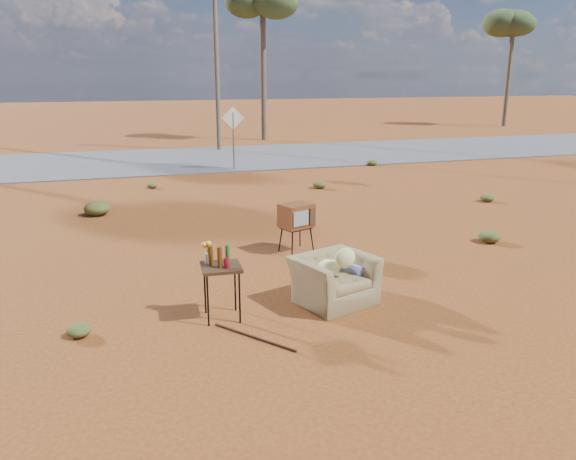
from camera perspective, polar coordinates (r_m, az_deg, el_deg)
name	(u,v)px	position (r m, az deg, el deg)	size (l,w,h in m)	color
ground	(305,302)	(8.32, 1.79, -7.31)	(140.00, 140.00, 0.00)	brown
highway	(181,160)	(22.61, -10.83, 7.04)	(140.00, 7.00, 0.04)	#565659
armchair	(338,273)	(8.24, 5.10, -4.33)	(1.39, 1.16, 0.94)	olive
tv_unit	(296,216)	(10.44, 0.86, 1.40)	(0.69, 0.62, 0.92)	black
side_table	(218,263)	(7.60, -7.12, -3.39)	(0.56, 0.56, 1.06)	#3D2516
rusty_bar	(254,337)	(7.25, -3.46, -10.79)	(0.03, 0.03, 1.31)	#4B2314
road_sign	(233,127)	(19.74, -5.59, 10.38)	(0.78, 0.06, 2.19)	brown
eucalyptus_center	(263,7)	(29.41, -2.59, 21.70)	(3.20, 3.20, 7.60)	brown
eucalyptus_right	(513,30)	(39.82, 21.89, 18.32)	(3.20, 3.20, 7.10)	brown
utility_pole_center	(216,53)	(25.17, -7.31, 17.44)	(1.40, 0.20, 8.00)	brown
scrub_patch	(202,224)	(12.17, -8.72, 0.62)	(17.49, 8.07, 0.33)	#4B5626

